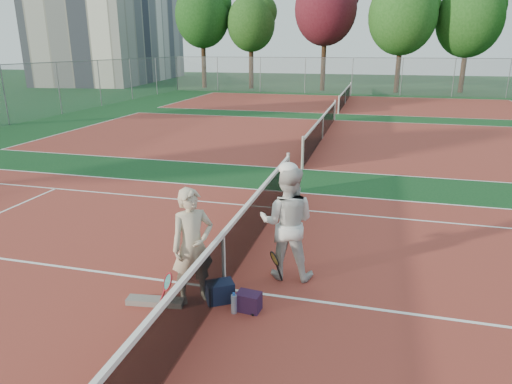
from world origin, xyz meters
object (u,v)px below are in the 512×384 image
net_main (224,261)px  sports_bag_navy (220,292)px  player_a (193,246)px  player_b (287,223)px  racket_red (168,291)px  sports_bag_purple (249,302)px  apartment_block (114,14)px  racket_spare (242,300)px  racket_black_held (274,267)px  water_bottle (234,304)px

net_main → sports_bag_navy: bearing=-81.2°
player_a → player_b: (1.24, 1.15, 0.07)m
racket_red → sports_bag_navy: size_ratio=1.34×
net_main → player_b: bearing=39.5°
player_a → sports_bag_purple: bearing=-46.8°
net_main → apartment_block: (-28.00, 44.00, 6.99)m
racket_red → apartment_block: bearing=77.4°
apartment_block → net_main: bearing=-57.5°
racket_spare → sports_bag_purple: sports_bag_purple is taller
apartment_block → player_a: (27.65, -44.41, -6.58)m
racket_spare → racket_black_held: bearing=-63.4°
racket_red → player_a: bearing=4.2°
water_bottle → net_main: bearing=120.1°
sports_bag_purple → sports_bag_navy: bearing=165.2°
net_main → racket_spare: net_main is taller
racket_spare → water_bottle: 0.39m
player_b → sports_bag_purple: bearing=72.5°
racket_black_held → net_main: bearing=-13.5°
sports_bag_purple → water_bottle: size_ratio=1.19×
player_a → sports_bag_navy: (0.41, 0.04, -0.75)m
player_b → racket_red: player_b is taller
racket_spare → sports_bag_navy: size_ratio=1.43×
racket_black_held → sports_bag_purple: (-0.19, -0.92, -0.14)m
sports_bag_purple → water_bottle: water_bottle is taller
sports_bag_navy → sports_bag_purple: 0.52m
player_b → racket_spare: size_ratio=3.29×
player_a → racket_black_held: 1.52m
net_main → apartment_block: size_ratio=0.50×
player_a → net_main: bearing=8.8°
net_main → racket_spare: (0.39, -0.28, -0.49)m
net_main → racket_red: bearing=-130.9°
apartment_block → racket_black_held: bearing=-56.6°
racket_spare → water_bottle: size_ratio=2.00×
player_a → apartment_block: bearing=81.0°
racket_black_held → apartment_block: bearing=-99.0°
racket_spare → sports_bag_navy: bearing=70.3°
sports_bag_navy → water_bottle: sports_bag_navy is taller
racket_black_held → sports_bag_navy: racket_black_held is taller
player_b → water_bottle: player_b is taller
net_main → racket_black_held: 0.89m
net_main → player_b: 1.25m
player_a → racket_black_held: (1.10, 0.83, -0.63)m
apartment_block → racket_spare: apartment_block is taller
racket_black_held → water_bottle: 1.13m
racket_spare → water_bottle: water_bottle is taller
apartment_block → player_a: 52.73m
apartment_block → racket_black_held: 52.71m
sports_bag_purple → apartment_block: bearing=122.7°
racket_black_held → sports_bag_navy: (-0.70, -0.79, -0.12)m
sports_bag_purple → racket_black_held: bearing=78.2°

